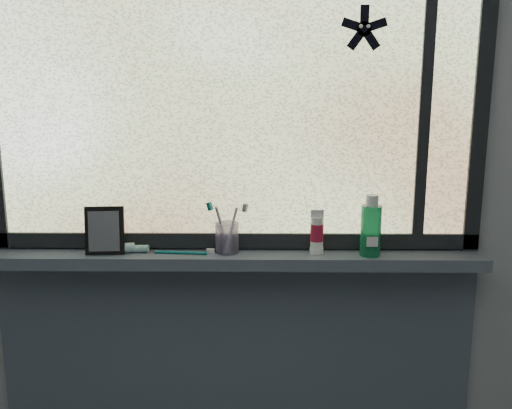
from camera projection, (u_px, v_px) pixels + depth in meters
The scene contains 14 objects.
wall_back at pixel (235, 179), 1.87m from camera, with size 3.00×0.01×2.50m, color #9EA3A8.
windowsill at pixel (234, 259), 1.85m from camera, with size 1.62×0.14×0.04m, color #4A5463.
sill_apron at pixel (236, 392), 2.01m from camera, with size 1.62×0.02×0.98m, color #4A5463.
window_pane at pixel (234, 92), 1.79m from camera, with size 1.50×0.01×1.00m, color silver.
frame_bottom at pixel (235, 240), 1.89m from camera, with size 1.60×0.03×0.05m, color black.
frame_right at pixel (482, 93), 1.77m from camera, with size 0.05×0.03×1.10m, color black.
frame_mullion at pixel (425, 92), 1.78m from camera, with size 0.04×0.03×1.00m, color black.
starfish_sticker at pixel (364, 29), 1.73m from camera, with size 0.15×0.02×0.15m, color black, non-canonical shape.
vanity_mirror at pixel (105, 230), 1.82m from camera, with size 0.12×0.06×0.15m, color black.
toothpaste_tube at pixel (132, 248), 1.84m from camera, with size 0.18×0.04×0.03m, color white, non-canonical shape.
toothbrush_cup at pixel (227, 238), 1.84m from camera, with size 0.08×0.08×0.10m, color #A799CB.
toothbrush_lying at pixel (181, 252), 1.83m from camera, with size 0.21×0.02×0.01m, color #0C6E6B, non-canonical shape.
mouthwash_bottle at pixel (371, 225), 1.80m from camera, with size 0.06×0.06×0.16m, color #1D9959.
cream_tube at pixel (317, 230), 1.82m from camera, with size 0.04×0.04×0.10m, color silver.
Camera 1 is at (0.09, -0.54, 1.56)m, focal length 40.00 mm.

